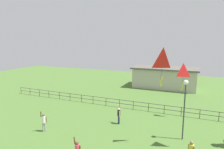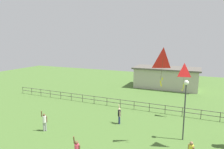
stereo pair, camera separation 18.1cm
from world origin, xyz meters
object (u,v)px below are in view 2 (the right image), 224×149
kite_1 (163,59)px  person_6 (44,121)px  lamppost (185,97)px  kite_3 (184,71)px  person_0 (119,115)px

kite_1 → person_6: bearing=-171.8°
kite_1 → lamppost: bearing=50.7°
lamppost → person_6: lamppost is taller
kite_3 → lamppost: bearing=-84.5°
person_0 → kite_3: kite_3 is taller
person_6 → kite_1: size_ratio=0.67×
person_6 → kite_1: bearing=8.2°
person_0 → person_6: (-5.30, -3.96, 0.02)m
lamppost → kite_3: 5.19m
person_6 → kite_1: kite_1 is taller
person_0 → person_6: person_6 is taller
kite_1 → kite_3: 7.08m
person_0 → kite_3: 7.69m
person_0 → kite_3: (5.17, 4.20, 3.84)m
lamppost → kite_1: 3.79m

